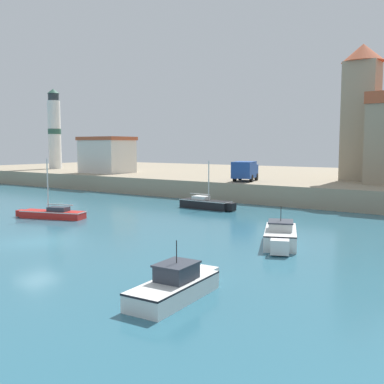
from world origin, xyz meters
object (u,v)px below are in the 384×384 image
motorboat_white_2 (280,236)px  harbor_shed_mid_row (107,155)px  motorboat_white_3 (176,286)px  truck_on_quay (245,170)px  sailboat_red_0 (52,213)px  sailboat_black_1 (206,204)px  lighthouse (54,130)px

motorboat_white_2 → harbor_shed_mid_row: size_ratio=0.78×
motorboat_white_3 → truck_on_quay: truck_on_quay is taller
motorboat_white_2 → motorboat_white_3: 11.20m
harbor_shed_mid_row → motorboat_white_3: bearing=-41.6°
sailboat_red_0 → sailboat_black_1: size_ratio=1.06×
truck_on_quay → sailboat_red_0: bearing=-108.6°
sailboat_black_1 → motorboat_white_3: bearing=-59.7°
sailboat_red_0 → lighthouse: size_ratio=0.45×
sailboat_red_0 → truck_on_quay: size_ratio=1.32×
sailboat_red_0 → lighthouse: (-33.12, 26.66, 8.26)m
lighthouse → sailboat_black_1: bearing=-19.9°
sailboat_black_1 → harbor_shed_mid_row: bearing=155.3°
harbor_shed_mid_row → sailboat_black_1: bearing=-24.7°
sailboat_black_1 → truck_on_quay: size_ratio=1.25×
sailboat_black_1 → motorboat_white_3: (12.77, -21.85, 0.02)m
motorboat_white_2 → motorboat_white_3: (0.50, -11.18, -0.08)m
sailboat_black_1 → motorboat_white_3: sailboat_black_1 is taller
motorboat_white_3 → truck_on_quay: (-13.30, 30.62, 2.75)m
sailboat_red_0 → motorboat_white_2: size_ratio=1.09×
motorboat_white_2 → harbor_shed_mid_row: bearing=149.2°
lighthouse → sailboat_red_0: bearing=-38.8°
sailboat_red_0 → truck_on_quay: bearing=71.4°
sailboat_red_0 → harbor_shed_mid_row: harbor_shed_mid_row is taller
motorboat_white_2 → motorboat_white_3: size_ratio=1.09×
harbor_shed_mid_row → motorboat_white_2: bearing=-30.8°
lighthouse → harbor_shed_mid_row: (16.00, -3.40, -3.97)m
lighthouse → truck_on_quay: size_ratio=2.92×
sailboat_black_1 → truck_on_quay: bearing=93.5°
sailboat_black_1 → lighthouse: (-40.62, 14.71, 8.16)m
sailboat_black_1 → motorboat_white_3: 25.30m
sailboat_black_1 → motorboat_white_2: sailboat_black_1 is taller
sailboat_red_0 → truck_on_quay: sailboat_red_0 is taller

